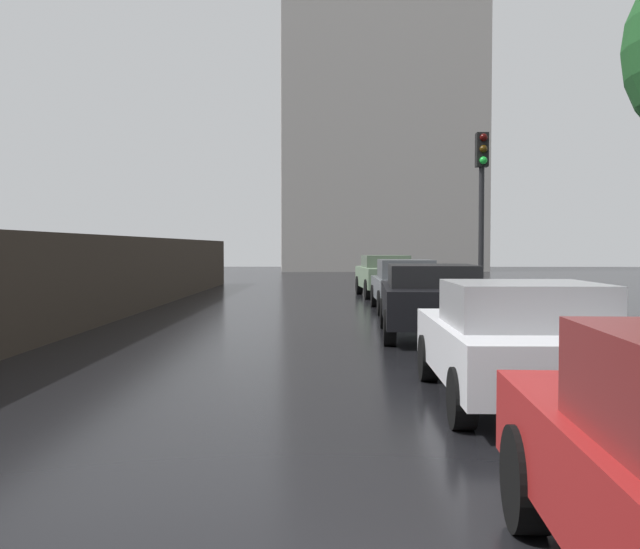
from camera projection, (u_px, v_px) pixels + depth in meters
ground at (180, 540)px, 4.34m from camera, size 120.00×120.00×0.00m
car_grey_mid_road at (405, 285)px, 19.84m from camera, size 1.72×4.02×1.40m
car_black_far_ahead at (431, 298)px, 14.14m from camera, size 2.07×4.28×1.41m
car_white_behind_camera at (517, 341)px, 8.13m from camera, size 1.89×3.86×1.37m
car_green_far_lane at (386, 275)px, 25.58m from camera, size 2.05×4.13×1.46m
traffic_light at (482, 190)px, 16.05m from camera, size 0.26×0.39×4.13m
distant_tower at (377, 143)px, 55.56m from camera, size 15.44×11.19×22.40m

